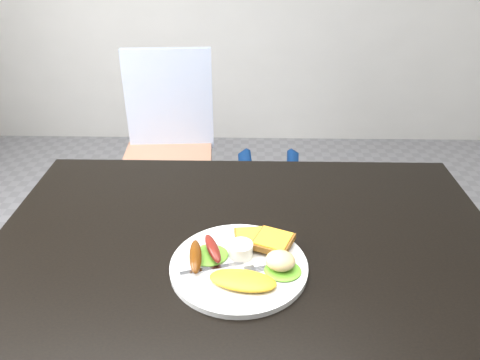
{
  "coord_description": "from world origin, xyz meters",
  "views": [
    {
      "loc": [
        0.0,
        -0.89,
        1.41
      ],
      "look_at": [
        -0.02,
        0.01,
        0.9
      ],
      "focal_mm": 35.0,
      "sensor_mm": 36.0,
      "label": 1
    }
  ],
  "objects_px": {
    "person": "(307,121)",
    "plate": "(239,266)",
    "dining_table": "(247,245)",
    "dining_chair": "(167,164)"
  },
  "relations": [
    {
      "from": "person",
      "to": "dining_table",
      "type": "bearing_deg",
      "value": 64.45
    },
    {
      "from": "dining_table",
      "to": "person",
      "type": "bearing_deg",
      "value": 73.62
    },
    {
      "from": "dining_table",
      "to": "plate",
      "type": "relative_size",
      "value": 4.05
    },
    {
      "from": "dining_chair",
      "to": "plate",
      "type": "xyz_separation_m",
      "value": [
        0.35,
        -1.06,
        0.31
      ]
    },
    {
      "from": "dining_table",
      "to": "plate",
      "type": "distance_m",
      "value": 0.11
    },
    {
      "from": "dining_table",
      "to": "dining_chair",
      "type": "xyz_separation_m",
      "value": [
        -0.36,
        0.95,
        -0.28
      ]
    },
    {
      "from": "dining_chair",
      "to": "person",
      "type": "xyz_separation_m",
      "value": [
        0.58,
        -0.19,
        0.29
      ]
    },
    {
      "from": "plate",
      "to": "dining_chair",
      "type": "bearing_deg",
      "value": 108.1
    },
    {
      "from": "dining_table",
      "to": "person",
      "type": "xyz_separation_m",
      "value": [
        0.22,
        0.75,
        0.01
      ]
    },
    {
      "from": "person",
      "to": "plate",
      "type": "bearing_deg",
      "value": 65.39
    }
  ]
}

